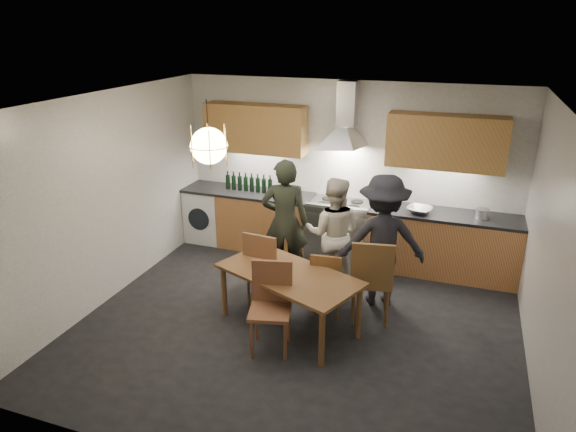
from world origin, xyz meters
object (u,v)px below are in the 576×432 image
(person_left, at_px, (285,222))
(dining_table, at_px, (289,279))
(chair_front, at_px, (271,300))
(mixing_bowl, at_px, (419,210))
(wine_bottles, at_px, (249,182))
(person_right, at_px, (382,241))
(stock_pot, at_px, (482,214))
(person_mid, at_px, (333,233))
(chair_back_left, at_px, (264,263))

(person_left, bearing_deg, dining_table, 97.03)
(chair_front, bearing_deg, mixing_bowl, 47.00)
(mixing_bowl, distance_m, wine_bottles, 2.60)
(person_right, xyz_separation_m, wine_bottles, (-2.26, 1.10, 0.20))
(person_left, distance_m, stock_pot, 2.64)
(mixing_bowl, bearing_deg, person_right, -108.79)
(mixing_bowl, relative_size, wine_bottles, 0.43)
(person_mid, height_order, wine_bottles, person_mid)
(mixing_bowl, bearing_deg, chair_back_left, -137.76)
(chair_front, distance_m, person_mid, 1.57)
(mixing_bowl, xyz_separation_m, stock_pot, (0.81, 0.07, 0.02))
(dining_table, distance_m, person_left, 1.19)
(chair_back_left, height_order, wine_bottles, wine_bottles)
(chair_front, bearing_deg, chair_back_left, 102.92)
(chair_back_left, bearing_deg, person_left, -86.72)
(person_right, distance_m, wine_bottles, 2.52)
(dining_table, relative_size, person_left, 1.06)
(chair_front, bearing_deg, person_left, 90.17)
(person_left, bearing_deg, person_mid, 169.24)
(chair_back_left, distance_m, mixing_bowl, 2.31)
(dining_table, height_order, person_right, person_right)
(chair_front, bearing_deg, person_right, 40.54)
(dining_table, relative_size, mixing_bowl, 5.47)
(chair_front, relative_size, person_mid, 0.64)
(person_left, xyz_separation_m, person_right, (1.33, -0.15, -0.02))
(person_mid, distance_m, mixing_bowl, 1.29)
(mixing_bowl, height_order, wine_bottles, wine_bottles)
(person_left, bearing_deg, mixing_bowl, -168.33)
(dining_table, height_order, wine_bottles, wine_bottles)
(person_left, relative_size, mixing_bowl, 5.16)
(chair_front, height_order, person_right, person_right)
(dining_table, bearing_deg, mixing_bowl, 79.51)
(wine_bottles, bearing_deg, stock_pot, -0.68)
(chair_back_left, bearing_deg, stock_pot, -141.96)
(person_right, bearing_deg, dining_table, 28.29)
(chair_back_left, relative_size, person_left, 0.57)
(chair_back_left, height_order, person_left, person_left)
(person_mid, bearing_deg, person_left, -4.63)
(chair_back_left, relative_size, person_right, 0.58)
(dining_table, relative_size, chair_back_left, 1.86)
(chair_back_left, distance_m, person_mid, 1.03)
(wine_bottles, bearing_deg, dining_table, -55.95)
(chair_front, distance_m, wine_bottles, 2.80)
(chair_back_left, distance_m, person_left, 0.76)
(chair_back_left, relative_size, chair_front, 1.01)
(dining_table, bearing_deg, person_left, 134.20)
(mixing_bowl, bearing_deg, person_left, -153.33)
(stock_pot, bearing_deg, chair_front, -131.27)
(chair_back_left, height_order, person_mid, person_mid)
(person_left, bearing_deg, chair_front, 89.16)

